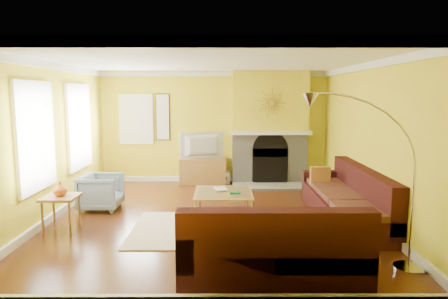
{
  "coord_description": "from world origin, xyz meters",
  "views": [
    {
      "loc": [
        0.22,
        -6.79,
        2.15
      ],
      "look_at": [
        0.24,
        0.4,
        1.15
      ],
      "focal_mm": 32.0,
      "sensor_mm": 36.0,
      "label": 1
    }
  ],
  "objects_px": {
    "side_table": "(62,214)",
    "arc_lamp": "(365,185)",
    "sectional_sofa": "(287,204)",
    "coffee_table": "(223,203)",
    "media_console": "(203,171)",
    "armchair": "(101,192)"
  },
  "relations": [
    {
      "from": "coffee_table",
      "to": "arc_lamp",
      "type": "xyz_separation_m",
      "value": [
        1.69,
        -2.39,
        0.87
      ]
    },
    {
      "from": "coffee_table",
      "to": "arc_lamp",
      "type": "distance_m",
      "value": 3.05
    },
    {
      "from": "media_console",
      "to": "side_table",
      "type": "height_order",
      "value": "media_console"
    },
    {
      "from": "coffee_table",
      "to": "side_table",
      "type": "relative_size",
      "value": 1.81
    },
    {
      "from": "arc_lamp",
      "to": "coffee_table",
      "type": "bearing_deg",
      "value": 125.2
    },
    {
      "from": "sectional_sofa",
      "to": "side_table",
      "type": "xyz_separation_m",
      "value": [
        -3.55,
        0.02,
        -0.16
      ]
    },
    {
      "from": "arc_lamp",
      "to": "media_console",
      "type": "bearing_deg",
      "value": 114.02
    },
    {
      "from": "coffee_table",
      "to": "media_console",
      "type": "xyz_separation_m",
      "value": [
        -0.49,
        2.49,
        0.1
      ]
    },
    {
      "from": "coffee_table",
      "to": "armchair",
      "type": "relative_size",
      "value": 1.41
    },
    {
      "from": "side_table",
      "to": "arc_lamp",
      "type": "height_order",
      "value": "arc_lamp"
    },
    {
      "from": "sectional_sofa",
      "to": "armchair",
      "type": "xyz_separation_m",
      "value": [
        -3.29,
        1.22,
        -0.12
      ]
    },
    {
      "from": "media_console",
      "to": "side_table",
      "type": "xyz_separation_m",
      "value": [
        -2.06,
        -3.43,
        -0.02
      ]
    },
    {
      "from": "sectional_sofa",
      "to": "coffee_table",
      "type": "distance_m",
      "value": 1.4
    },
    {
      "from": "media_console",
      "to": "side_table",
      "type": "relative_size",
      "value": 1.94
    },
    {
      "from": "coffee_table",
      "to": "side_table",
      "type": "xyz_separation_m",
      "value": [
        -2.55,
        -0.94,
        0.08
      ]
    },
    {
      "from": "armchair",
      "to": "arc_lamp",
      "type": "relative_size",
      "value": 0.34
    },
    {
      "from": "media_console",
      "to": "armchair",
      "type": "distance_m",
      "value": 2.86
    },
    {
      "from": "coffee_table",
      "to": "media_console",
      "type": "height_order",
      "value": "media_console"
    },
    {
      "from": "side_table",
      "to": "media_console",
      "type": "bearing_deg",
      "value": 58.98
    },
    {
      "from": "media_console",
      "to": "sectional_sofa",
      "type": "bearing_deg",
      "value": -66.63
    },
    {
      "from": "sectional_sofa",
      "to": "coffee_table",
      "type": "relative_size",
      "value": 3.81
    },
    {
      "from": "armchair",
      "to": "arc_lamp",
      "type": "height_order",
      "value": "arc_lamp"
    }
  ]
}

